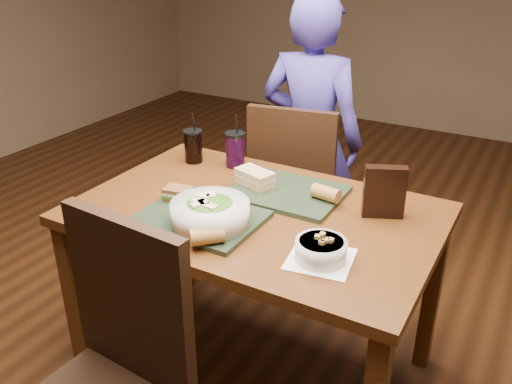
% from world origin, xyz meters
% --- Properties ---
extents(ground, '(6.00, 6.00, 0.00)m').
position_xyz_m(ground, '(0.00, 0.00, 0.00)').
color(ground, '#381C0B').
rests_on(ground, ground).
extents(dining_table, '(1.30, 0.85, 0.75)m').
position_xyz_m(dining_table, '(0.00, 0.00, 0.66)').
color(dining_table, '#512B10').
rests_on(dining_table, ground).
extents(chair_near, '(0.46, 0.46, 0.99)m').
position_xyz_m(chair_near, '(-0.05, -0.73, 0.55)').
color(chair_near, black).
rests_on(chair_near, ground).
extents(chair_far, '(0.48, 0.49, 0.96)m').
position_xyz_m(chair_far, '(-0.14, 0.67, 0.53)').
color(chair_far, black).
rests_on(chair_far, ground).
extents(diner, '(0.55, 0.37, 1.45)m').
position_xyz_m(diner, '(-0.15, 0.83, 0.72)').
color(diner, '#40338E').
rests_on(diner, ground).
extents(tray_near, '(0.42, 0.32, 0.02)m').
position_xyz_m(tray_near, '(-0.13, -0.17, 0.76)').
color(tray_near, black).
rests_on(tray_near, dining_table).
extents(tray_far, '(0.42, 0.32, 0.02)m').
position_xyz_m(tray_far, '(0.04, 0.17, 0.76)').
color(tray_far, black).
rests_on(tray_far, dining_table).
extents(salad_bowl, '(0.27, 0.27, 0.09)m').
position_xyz_m(salad_bowl, '(-0.07, -0.20, 0.81)').
color(salad_bowl, silver).
rests_on(salad_bowl, tray_near).
extents(soup_bowl, '(0.22, 0.22, 0.08)m').
position_xyz_m(soup_bowl, '(0.34, -0.20, 0.79)').
color(soup_bowl, white).
rests_on(soup_bowl, dining_table).
extents(sandwich_near, '(0.11, 0.09, 0.05)m').
position_xyz_m(sandwich_near, '(-0.27, -0.10, 0.79)').
color(sandwich_near, '#593819').
rests_on(sandwich_near, tray_near).
extents(sandwich_far, '(0.17, 0.12, 0.06)m').
position_xyz_m(sandwich_far, '(-0.09, 0.15, 0.80)').
color(sandwich_far, tan).
rests_on(sandwich_far, tray_far).
extents(baguette_near, '(0.12, 0.11, 0.05)m').
position_xyz_m(baguette_near, '(-0.00, -0.31, 0.80)').
color(baguette_near, '#AD7533').
rests_on(baguette_near, tray_near).
extents(baguette_far, '(0.11, 0.07, 0.05)m').
position_xyz_m(baguette_far, '(0.20, 0.16, 0.79)').
color(baguette_far, '#AD7533').
rests_on(baguette_far, tray_far).
extents(cup_cola, '(0.08, 0.08, 0.22)m').
position_xyz_m(cup_cola, '(-0.47, 0.27, 0.82)').
color(cup_cola, black).
rests_on(cup_cola, dining_table).
extents(cup_berry, '(0.09, 0.09, 0.23)m').
position_xyz_m(cup_berry, '(-0.28, 0.31, 0.83)').
color(cup_berry, black).
rests_on(cup_berry, dining_table).
extents(chip_bag, '(0.15, 0.10, 0.19)m').
position_xyz_m(chip_bag, '(0.41, 0.18, 0.84)').
color(chip_bag, black).
rests_on(chip_bag, dining_table).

